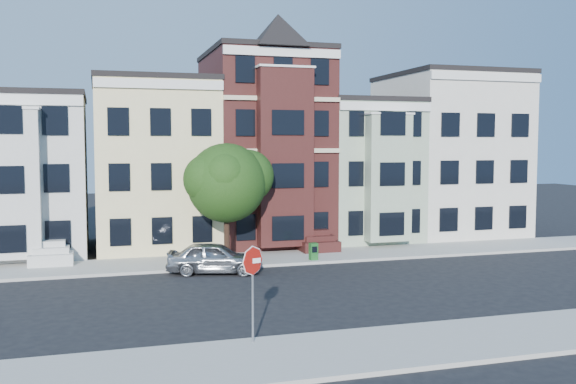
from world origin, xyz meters
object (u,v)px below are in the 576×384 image
object	(u,v)px
parked_car	(214,258)
stop_sign	(253,288)
newspaper_box	(313,251)
street_tree	(226,188)

from	to	relation	value
parked_car	stop_sign	size ratio (longest dim) A/B	1.34
stop_sign	parked_car	bearing A→B (deg)	72.25
newspaper_box	stop_sign	bearing A→B (deg)	-121.11
parked_car	stop_sign	world-z (taller)	stop_sign
street_tree	stop_sign	world-z (taller)	street_tree
street_tree	stop_sign	distance (m)	14.48
street_tree	parked_car	world-z (taller)	street_tree
street_tree	newspaper_box	distance (m)	5.78
parked_car	newspaper_box	xyz separation A→B (m)	(5.64, 1.37, -0.18)
street_tree	parked_car	bearing A→B (deg)	-114.12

